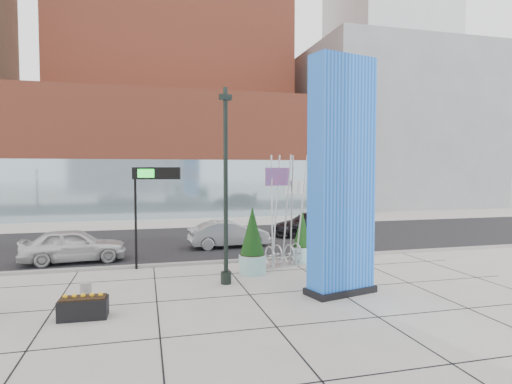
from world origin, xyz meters
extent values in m
plane|color=#9E9991|center=(0.00, 0.00, 0.00)|extent=(160.00, 160.00, 0.00)
cube|color=black|center=(0.00, 10.00, 0.01)|extent=(80.00, 12.00, 0.02)
cube|color=gray|center=(0.00, 4.00, 0.06)|extent=(80.00, 0.30, 0.12)
cube|color=#9A432C|center=(1.00, 27.00, 5.50)|extent=(34.00, 10.00, 11.00)
cube|color=#8CA5B2|center=(1.00, 22.20, 2.50)|extent=(34.00, 0.60, 5.00)
cube|color=slate|center=(26.00, 32.00, 9.00)|extent=(20.00, 18.00, 18.00)
cube|color=#B2B7BC|center=(36.00, 48.00, 27.50)|extent=(16.00, 16.00, 55.00)
cube|color=blue|center=(4.00, -1.59, 3.92)|extent=(2.33, 1.39, 7.84)
cube|color=black|center=(4.00, -1.59, 0.11)|extent=(2.54, 1.60, 0.22)
cylinder|color=black|center=(0.50, 0.56, 3.54)|extent=(0.16, 0.16, 7.08)
cylinder|color=black|center=(0.50, 0.56, 0.22)|extent=(0.39, 0.39, 0.44)
cube|color=black|center=(0.50, 0.56, 6.73)|extent=(0.48, 0.31, 0.19)
cube|color=silver|center=(3.50, 3.00, 0.03)|extent=(2.29, 1.47, 0.06)
cylinder|color=silver|center=(2.83, 2.81, 2.41)|extent=(0.08, 0.08, 4.81)
cylinder|color=silver|center=(3.21, 3.14, 2.41)|extent=(0.08, 0.08, 4.81)
cylinder|color=silver|center=(3.60, 2.90, 2.41)|extent=(0.08, 0.08, 4.81)
cylinder|color=silver|center=(4.03, 3.19, 2.41)|extent=(0.08, 0.08, 4.81)
cylinder|color=silver|center=(4.27, 2.76, 2.41)|extent=(0.08, 0.08, 4.81)
torus|color=silver|center=(2.78, 2.90, 0.46)|extent=(0.24, 0.87, 0.88)
torus|color=silver|center=(3.26, 3.10, 0.46)|extent=(0.24, 0.87, 0.88)
torus|color=silver|center=(3.74, 2.90, 0.46)|extent=(0.24, 0.87, 0.88)
torus|color=silver|center=(4.22, 3.10, 0.46)|extent=(0.24, 0.87, 0.88)
cube|color=red|center=(3.21, 3.00, 3.85)|extent=(1.22, 0.41, 0.77)
cube|color=silver|center=(4.08, 3.10, 3.37)|extent=(0.96, 0.15, 0.58)
cylinder|color=gray|center=(-4.13, -0.61, 0.33)|extent=(0.34, 0.34, 0.67)
cylinder|color=black|center=(-2.71, 3.80, 2.10)|extent=(0.10, 0.10, 4.20)
cube|color=black|center=(-1.80, 3.80, 4.00)|extent=(1.94, 0.85, 0.50)
cube|color=#19D833|center=(-2.21, 3.69, 4.00)|extent=(0.67, 0.26, 0.35)
cylinder|color=#9CD3CD|center=(4.60, 3.60, 0.32)|extent=(0.91, 0.91, 0.64)
cylinder|color=black|center=(4.60, 3.60, 0.64)|extent=(0.84, 0.84, 0.05)
cone|color=black|center=(4.60, 3.60, 1.46)|extent=(0.82, 0.82, 1.64)
cylinder|color=#9CD3CD|center=(5.20, 3.51, 0.35)|extent=(1.00, 1.00, 0.70)
cylinder|color=black|center=(5.20, 3.51, 0.70)|extent=(0.92, 0.92, 0.06)
cone|color=black|center=(5.20, 3.51, 1.61)|extent=(0.90, 0.90, 1.81)
cylinder|color=#9CD3CD|center=(1.80, 1.80, 0.38)|extent=(1.08, 1.08, 0.76)
cylinder|color=black|center=(1.80, 1.80, 0.76)|extent=(0.99, 0.99, 0.06)
cone|color=black|center=(1.80, 1.80, 1.73)|extent=(0.97, 0.97, 1.94)
cube|color=black|center=(-4.02, -2.00, 0.28)|extent=(1.32, 0.70, 0.56)
cube|color=black|center=(-4.02, -2.00, 0.58)|extent=(1.23, 0.60, 0.06)
imported|color=silver|center=(-5.42, 5.80, 0.76)|extent=(4.58, 2.17, 1.51)
imported|color=#979A9E|center=(1.99, 7.73, 0.70)|extent=(4.37, 1.80, 1.41)
imported|color=black|center=(7.72, 10.53, 0.72)|extent=(5.15, 2.58, 1.44)
camera|label=1|loc=(-2.31, -14.57, 4.15)|focal=30.00mm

